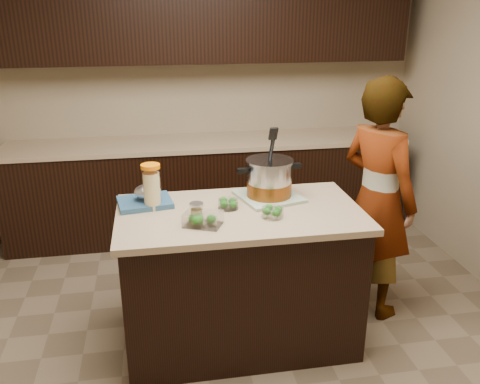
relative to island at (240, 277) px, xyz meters
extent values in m
plane|color=brown|center=(0.00, 0.00, -0.45)|extent=(4.00, 4.00, 0.00)
cube|color=tan|center=(0.00, 2.00, 0.90)|extent=(4.00, 0.04, 2.70)
cube|color=tan|center=(0.00, -2.00, 0.90)|extent=(4.00, 0.04, 2.70)
cube|color=black|center=(0.00, 1.70, -0.02)|extent=(3.60, 0.60, 0.86)
cube|color=tan|center=(0.00, 1.70, 0.43)|extent=(3.60, 0.63, 0.04)
cube|color=black|center=(0.00, 1.82, 1.50)|extent=(3.60, 0.35, 0.75)
cube|color=black|center=(0.00, 0.00, -0.02)|extent=(1.40, 0.75, 0.86)
cube|color=tan|center=(0.00, 0.00, 0.43)|extent=(1.46, 0.81, 0.04)
cube|color=#517952|center=(0.22, 0.18, 0.46)|extent=(0.44, 0.44, 0.02)
cylinder|color=#B7B7BC|center=(0.22, 0.18, 0.58)|extent=(0.31, 0.31, 0.22)
cylinder|color=brown|center=(0.22, 0.18, 0.51)|extent=(0.32, 0.32, 0.09)
cylinder|color=#B7B7BC|center=(0.22, 0.18, 0.69)|extent=(0.33, 0.33, 0.01)
cube|color=black|center=(0.05, 0.16, 0.65)|extent=(0.07, 0.04, 0.03)
cube|color=black|center=(0.39, 0.20, 0.65)|extent=(0.07, 0.04, 0.03)
cylinder|color=black|center=(0.22, 0.15, 0.76)|extent=(0.04, 0.12, 0.27)
cylinder|color=#D6C383|center=(-0.51, 0.13, 0.56)|extent=(0.11, 0.11, 0.23)
cylinder|color=white|center=(-0.51, 0.13, 0.58)|extent=(0.13, 0.13, 0.26)
cylinder|color=orange|center=(-0.51, 0.13, 0.71)|extent=(0.13, 0.13, 0.02)
cylinder|color=#D6C383|center=(-0.27, -0.13, 0.49)|extent=(0.07, 0.07, 0.08)
cylinder|color=white|center=(-0.27, -0.13, 0.50)|extent=(0.08, 0.08, 0.11)
cylinder|color=silver|center=(-0.27, -0.13, 0.57)|extent=(0.09, 0.09, 0.02)
cylinder|color=silver|center=(-0.06, 0.05, 0.48)|extent=(0.16, 0.16, 0.06)
cylinder|color=silver|center=(0.17, -0.13, 0.48)|extent=(0.13, 0.13, 0.06)
cube|color=silver|center=(-0.24, -0.17, 0.48)|extent=(0.25, 0.22, 0.07)
cube|color=navy|center=(-0.56, 0.20, 0.46)|extent=(0.35, 0.30, 0.03)
ellipsoid|color=silver|center=(-0.54, 0.20, 0.52)|extent=(0.16, 0.13, 0.09)
imported|color=gray|center=(0.98, 0.22, 0.37)|extent=(0.61, 0.71, 1.65)
camera|label=1|loc=(-0.48, -2.76, 1.61)|focal=38.00mm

